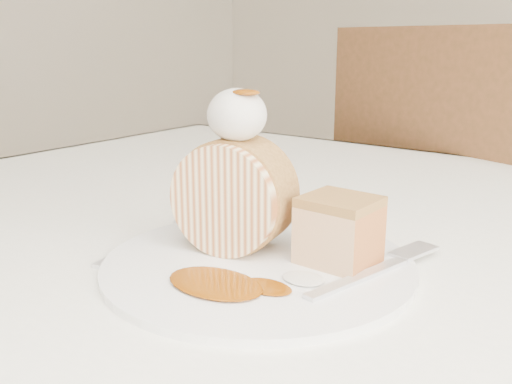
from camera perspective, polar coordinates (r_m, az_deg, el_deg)
The scene contains 10 objects.
table at distance 0.67m, azimuth 13.31°, elevation -10.97°, with size 1.40×0.90×0.75m.
chair_far at distance 1.28m, azimuth 19.00°, elevation -3.71°, with size 0.58×0.58×0.97m.
plate at distance 0.51m, azimuth 0.23°, elevation -7.24°, with size 0.28×0.28×0.01m, color white.
roulade_slice at distance 0.53m, azimuth -2.24°, elevation -0.38°, with size 0.10×0.10×0.06m, color beige.
cake_chunk at distance 0.51m, azimuth 8.29°, elevation -4.22°, with size 0.06×0.06×0.05m, color #A97840.
whipped_cream at distance 0.51m, azimuth -1.91°, elevation 7.71°, with size 0.05×0.05×0.05m, color silver.
caramel_drizzle at distance 0.50m, azimuth -1.04°, elevation 10.61°, with size 0.03×0.02×0.01m, color #783705.
caramel_pool at distance 0.46m, azimuth -4.11°, elevation -9.05°, with size 0.09×0.06×0.00m, color #783705, non-canonical shape.
fork at distance 0.48m, azimuth 10.20°, elevation -8.45°, with size 0.02×0.16×0.00m, color silver.
spoon at distance 0.57m, azimuth -11.42°, elevation -5.26°, with size 0.02×0.15×0.00m, color silver.
Camera 1 is at (0.23, -0.36, 0.95)m, focal length 40.00 mm.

